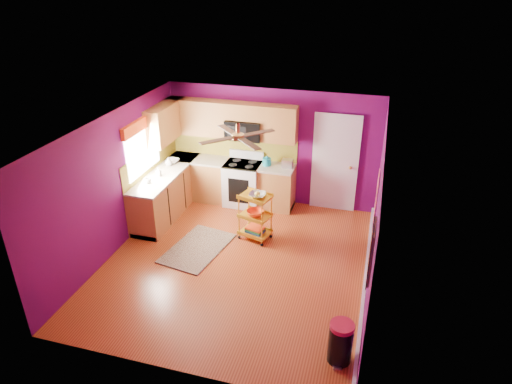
% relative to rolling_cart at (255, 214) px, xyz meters
% --- Properties ---
extents(ground, '(5.00, 5.00, 0.00)m').
position_rel_rolling_cart_xyz_m(ground, '(-0.10, -0.85, -0.52)').
color(ground, maroon).
rests_on(ground, ground).
extents(room_envelope, '(4.54, 5.04, 2.52)m').
position_rel_rolling_cart_xyz_m(room_envelope, '(-0.08, -0.85, 1.11)').
color(room_envelope, '#600A54').
rests_on(room_envelope, ground).
extents(lower_cabinets, '(2.81, 2.31, 0.94)m').
position_rel_rolling_cart_xyz_m(lower_cabinets, '(-1.45, 0.96, -0.09)').
color(lower_cabinets, '#995F29').
rests_on(lower_cabinets, ground).
extents(electric_range, '(0.76, 0.66, 1.13)m').
position_rel_rolling_cart_xyz_m(electric_range, '(-0.65, 1.32, -0.04)').
color(electric_range, white).
rests_on(electric_range, ground).
extents(upper_cabinetry, '(2.80, 2.30, 1.26)m').
position_rel_rolling_cart_xyz_m(upper_cabinetry, '(-1.34, 1.32, 1.28)').
color(upper_cabinetry, '#995F29').
rests_on(upper_cabinetry, ground).
extents(left_window, '(0.08, 1.35, 1.08)m').
position_rel_rolling_cart_xyz_m(left_window, '(-2.32, 0.20, 1.22)').
color(left_window, white).
rests_on(left_window, ground).
extents(panel_door, '(0.95, 0.11, 2.15)m').
position_rel_rolling_cart_xyz_m(panel_door, '(1.25, 1.61, 0.50)').
color(panel_door, white).
rests_on(panel_door, ground).
extents(right_wall_art, '(0.04, 2.74, 1.04)m').
position_rel_rolling_cart_xyz_m(right_wall_art, '(2.13, -1.19, 0.92)').
color(right_wall_art, black).
rests_on(right_wall_art, ground).
extents(ceiling_fan, '(1.01, 1.01, 0.26)m').
position_rel_rolling_cart_xyz_m(ceiling_fan, '(-0.10, -0.65, 1.77)').
color(ceiling_fan, '#BF8C3F').
rests_on(ceiling_fan, ground).
extents(shag_rug, '(1.11, 1.56, 0.02)m').
position_rel_rolling_cart_xyz_m(shag_rug, '(-0.93, -0.64, -0.51)').
color(shag_rug, black).
rests_on(shag_rug, ground).
extents(rolling_cart, '(0.65, 0.55, 1.02)m').
position_rel_rolling_cart_xyz_m(rolling_cart, '(0.00, 0.00, 0.00)').
color(rolling_cart, gold).
rests_on(rolling_cart, ground).
extents(trash_can, '(0.39, 0.40, 0.61)m').
position_rel_rolling_cart_xyz_m(trash_can, '(1.89, -2.59, -0.21)').
color(trash_can, black).
rests_on(trash_can, ground).
extents(teal_kettle, '(0.18, 0.18, 0.21)m').
position_rel_rolling_cart_xyz_m(teal_kettle, '(-0.14, 1.37, 0.50)').
color(teal_kettle, teal).
rests_on(teal_kettle, lower_cabinets).
extents(toaster, '(0.22, 0.15, 0.18)m').
position_rel_rolling_cart_xyz_m(toaster, '(0.30, 1.37, 0.51)').
color(toaster, beige).
rests_on(toaster, lower_cabinets).
extents(soap_bottle_a, '(0.08, 0.09, 0.19)m').
position_rel_rolling_cart_xyz_m(soap_bottle_a, '(-2.08, 0.26, 0.51)').
color(soap_bottle_a, '#EA3F72').
rests_on(soap_bottle_a, lower_cabinets).
extents(soap_bottle_b, '(0.15, 0.15, 0.19)m').
position_rel_rolling_cart_xyz_m(soap_bottle_b, '(-2.11, 0.79, 0.51)').
color(soap_bottle_b, white).
rests_on(soap_bottle_b, lower_cabinets).
extents(counter_dish, '(0.28, 0.28, 0.07)m').
position_rel_rolling_cart_xyz_m(counter_dish, '(-2.11, 0.96, 0.45)').
color(counter_dish, white).
rests_on(counter_dish, lower_cabinets).
extents(counter_cup, '(0.13, 0.13, 0.10)m').
position_rel_rolling_cart_xyz_m(counter_cup, '(-2.13, -0.09, 0.47)').
color(counter_cup, white).
rests_on(counter_cup, lower_cabinets).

